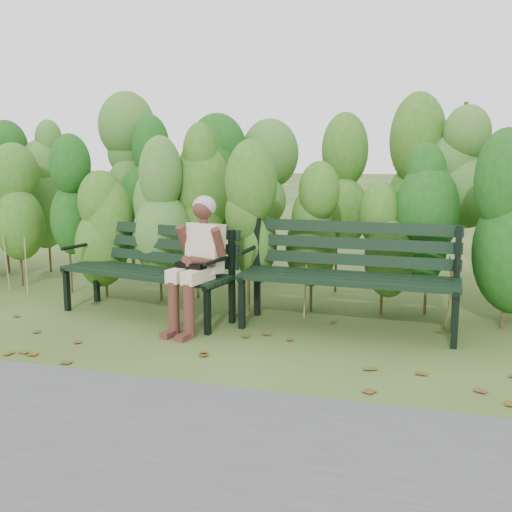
# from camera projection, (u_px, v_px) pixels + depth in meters

# --- Properties ---
(ground) EXTENTS (80.00, 80.00, 0.00)m
(ground) POSITION_uv_depth(u_px,v_px,m) (245.00, 346.00, 5.28)
(ground) COLOR #334519
(footpath) EXTENTS (60.00, 2.50, 0.01)m
(footpath) POSITION_uv_depth(u_px,v_px,m) (121.00, 472.00, 3.20)
(footpath) COLOR #474749
(footpath) RESTS_ON ground
(hedge_band) EXTENTS (11.04, 1.67, 2.42)m
(hedge_band) POSITION_uv_depth(u_px,v_px,m) (294.00, 190.00, 6.82)
(hedge_band) COLOR #47381E
(hedge_band) RESTS_ON ground
(leaf_litter) EXTENTS (6.00, 2.19, 0.01)m
(leaf_litter) POSITION_uv_depth(u_px,v_px,m) (264.00, 350.00, 5.18)
(leaf_litter) COLOR brown
(leaf_litter) RESTS_ON ground
(bench_left) EXTENTS (1.96, 0.99, 0.94)m
(bench_left) POSITION_uv_depth(u_px,v_px,m) (151.00, 263.00, 6.22)
(bench_left) COLOR black
(bench_left) RESTS_ON ground
(bench_right) EXTENTS (2.06, 0.72, 1.02)m
(bench_right) POSITION_uv_depth(u_px,v_px,m) (350.00, 267.00, 5.74)
(bench_right) COLOR black
(bench_right) RESTS_ON ground
(seated_woman) EXTENTS (0.51, 0.75, 1.28)m
(seated_woman) POSITION_uv_depth(u_px,v_px,m) (198.00, 254.00, 5.69)
(seated_woman) COLOR beige
(seated_woman) RESTS_ON ground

